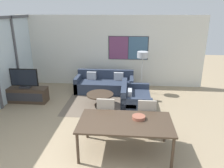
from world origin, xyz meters
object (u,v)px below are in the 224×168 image
at_px(sofa_side, 133,100).
at_px(dining_table, 125,124).
at_px(sofa_main, 105,84).
at_px(dining_chair_left, 106,114).
at_px(dining_chair_centre, 146,116).
at_px(coffee_table, 100,97).
at_px(fruit_bowl, 139,117).
at_px(floor_lamp, 143,57).
at_px(television, 24,79).
at_px(tv_console, 26,95).

distance_m(sofa_side, dining_table, 2.35).
xyz_separation_m(sofa_main, dining_chair_left, (0.39, -2.99, 0.27)).
bearing_deg(dining_table, dining_chair_centre, 55.57).
bearing_deg(coffee_table, sofa_side, -4.98).
relative_size(fruit_bowl, floor_lamp, 0.19).
bearing_deg(sofa_main, floor_lamp, -0.41).
bearing_deg(dining_chair_left, television, 148.96).
distance_m(coffee_table, dining_table, 2.59).
bearing_deg(coffee_table, dining_chair_left, -76.96).
distance_m(sofa_side, dining_chair_left, 1.74).
height_order(tv_console, dining_chair_centre, dining_chair_centre).
bearing_deg(floor_lamp, coffee_table, -136.65).
bearing_deg(fruit_bowl, coffee_table, 117.31).
distance_m(television, sofa_side, 3.67).
bearing_deg(coffee_table, television, 177.97).
relative_size(television, sofa_side, 0.64).
xyz_separation_m(dining_chair_centre, fruit_bowl, (-0.21, -0.57, 0.25)).
xyz_separation_m(coffee_table, fruit_bowl, (1.16, -2.25, 0.48)).
bearing_deg(sofa_main, television, -154.16).
distance_m(sofa_main, sofa_side, 1.78).
distance_m(tv_console, dining_chair_left, 3.43).
bearing_deg(floor_lamp, tv_console, -162.73).
height_order(dining_chair_centre, fruit_bowl, dining_chair_centre).
bearing_deg(tv_console, television, 90.00).
height_order(tv_console, floor_lamp, floor_lamp).
height_order(sofa_side, fruit_bowl, fruit_bowl).
bearing_deg(dining_chair_left, sofa_main, 97.37).
relative_size(tv_console, dining_chair_left, 1.45).
xyz_separation_m(television, dining_table, (3.42, -2.49, -0.14)).
xyz_separation_m(television, dining_chair_left, (2.93, -1.76, -0.29)).
height_order(dining_chair_left, floor_lamp, floor_lamp).
bearing_deg(sofa_side, floor_lamp, -12.47).
bearing_deg(dining_chair_left, dining_table, -55.94).
xyz_separation_m(television, dining_chair_centre, (3.91, -1.77, -0.29)).
bearing_deg(fruit_bowl, sofa_main, 108.03).
xyz_separation_m(coffee_table, dining_table, (0.88, -2.40, 0.38)).
xyz_separation_m(tv_console, fruit_bowl, (3.71, -2.34, 0.53)).
bearing_deg(dining_table, floor_lamp, 82.18).
bearing_deg(sofa_side, sofa_main, 37.31).
bearing_deg(dining_chair_left, coffee_table, 103.04).
bearing_deg(fruit_bowl, dining_chair_left, 143.19).
distance_m(sofa_main, coffee_table, 1.32).
bearing_deg(dining_chair_centre, dining_table, -124.43).
height_order(fruit_bowl, floor_lamp, floor_lamp).
xyz_separation_m(coffee_table, dining_chair_left, (0.39, -1.67, 0.23)).
relative_size(coffee_table, dining_table, 0.44).
xyz_separation_m(tv_console, television, (-0.00, 0.00, 0.57)).
bearing_deg(sofa_side, dining_table, 175.07).
xyz_separation_m(sofa_side, coffee_table, (-1.08, 0.09, 0.03)).
relative_size(sofa_side, fruit_bowl, 5.07).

